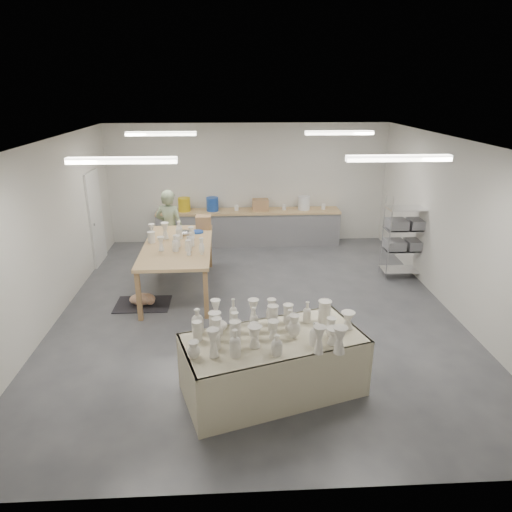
{
  "coord_description": "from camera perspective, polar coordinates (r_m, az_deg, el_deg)",
  "views": [
    {
      "loc": [
        -0.4,
        -7.46,
        3.83
      ],
      "look_at": [
        -0.01,
        -0.02,
        1.05
      ],
      "focal_mm": 32.0,
      "sensor_mm": 36.0,
      "label": 1
    }
  ],
  "objects": [
    {
      "name": "wire_shelf",
      "position": [
        10.0,
        18.24,
        2.48
      ],
      "size": [
        0.88,
        0.48,
        1.8
      ],
      "color": "silver",
      "rests_on": "ground"
    },
    {
      "name": "work_table",
      "position": [
        9.02,
        -9.52,
        1.58
      ],
      "size": [
        1.33,
        2.59,
        1.3
      ],
      "rotation": [
        0.0,
        0.0,
        0.02
      ],
      "color": "tan",
      "rests_on": "ground"
    },
    {
      "name": "back_counter",
      "position": [
        11.64,
        -0.98,
        3.76
      ],
      "size": [
        4.6,
        0.6,
        1.24
      ],
      "color": "tan",
      "rests_on": "ground"
    },
    {
      "name": "rug",
      "position": [
        8.81,
        -13.95,
        -5.87
      ],
      "size": [
        1.0,
        0.7,
        0.02
      ],
      "primitive_type": "cube",
      "color": "black",
      "rests_on": "ground"
    },
    {
      "name": "cat",
      "position": [
        8.75,
        -13.89,
        -5.24
      ],
      "size": [
        0.5,
        0.37,
        0.21
      ],
      "rotation": [
        0.0,
        0.0,
        -0.04
      ],
      "color": "white",
      "rests_on": "rug"
    },
    {
      "name": "red_stool",
      "position": [
        10.73,
        -10.35,
        0.94
      ],
      "size": [
        0.48,
        0.48,
        0.34
      ],
      "rotation": [
        0.0,
        0.0,
        0.42
      ],
      "color": "#A92618",
      "rests_on": "ground"
    },
    {
      "name": "drying_table",
      "position": [
        6.11,
        2.05,
        -13.04
      ],
      "size": [
        2.53,
        1.78,
        1.18
      ],
      "rotation": [
        0.0,
        0.0,
        0.31
      ],
      "color": "olive",
      "rests_on": "ground"
    },
    {
      "name": "room",
      "position": [
        7.76,
        -0.79,
        7.24
      ],
      "size": [
        8.0,
        8.02,
        3.0
      ],
      "color": "#424449",
      "rests_on": "ground"
    },
    {
      "name": "potter",
      "position": [
        10.3,
        -10.72,
        3.42
      ],
      "size": [
        0.73,
        0.58,
        1.74
      ],
      "primitive_type": "imported",
      "rotation": [
        0.0,
        0.0,
        2.86
      ],
      "color": "gray",
      "rests_on": "ground"
    }
  ]
}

